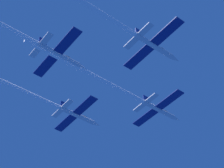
% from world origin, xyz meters
% --- Properties ---
extents(jet_lead, '(15.54, 41.72, 2.57)m').
position_xyz_m(jet_lead, '(-0.46, -10.28, 0.21)').
color(jet_lead, silver).
extents(jet_left_wing, '(15.54, 41.86, 2.57)m').
position_xyz_m(jet_left_wing, '(-13.69, -24.41, 0.11)').
color(jet_left_wing, silver).
extents(jet_right_wing, '(15.54, 50.94, 2.57)m').
position_xyz_m(jet_right_wing, '(13.48, -28.34, 0.28)').
color(jet_right_wing, silver).
extents(jet_slot, '(15.54, 43.29, 2.57)m').
position_xyz_m(jet_slot, '(-0.06, -38.51, 0.53)').
color(jet_slot, silver).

